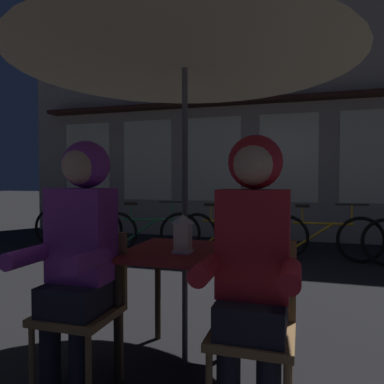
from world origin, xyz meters
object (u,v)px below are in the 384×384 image
Objects in this scene: person_right_hooded at (253,249)px; bicycle_second at (148,232)px; bicycle_nearest at (77,227)px; bicycle_fourth at (322,237)px; person_left_hooded at (79,239)px; lantern at (183,233)px; patio_umbrella at (185,37)px; bicycle_third at (228,235)px; chair_left at (86,300)px; chair_right at (254,318)px; cafe_table at (185,265)px.

bicycle_second is (-2.13, 3.65, -0.50)m from person_right_hooded.
bicycle_nearest is 1.00× the size of bicycle_fourth.
lantern is at bearing 31.93° from person_left_hooded.
patio_umbrella is 3.96m from bicycle_fourth.
bicycle_nearest is at bearing -178.97° from bicycle_fourth.
bicycle_second is (-1.65, 3.22, -1.71)m from patio_umbrella.
bicycle_nearest is at bearing 174.78° from bicycle_second.
bicycle_third is at bearing -172.05° from bicycle_fourth.
chair_left is at bearing -152.96° from lantern.
chair_left is at bearing -55.33° from bicycle_nearest.
chair_left reaches higher than bicycle_third.
lantern reaches higher than bicycle_third.
bicycle_nearest is at bearing 133.52° from chair_right.
bicycle_fourth is at bearing 1.03° from bicycle_nearest.
lantern is 0.14× the size of bicycle_third.
patio_umbrella reaches higher than person_left_hooded.
cafe_table is 3.58m from bicycle_fourth.
lantern is 0.17× the size of person_right_hooded.
patio_umbrella is at bearing 142.45° from chair_right.
lantern is at bearing 145.46° from person_right_hooded.
bicycle_second reaches higher than cafe_table.
lantern is 0.14× the size of bicycle_nearest.
chair_left is 0.62× the size of person_left_hooded.
bicycle_nearest is 2.70m from bicycle_third.
bicycle_second is at bearing 108.06° from chair_left.
patio_umbrella is 2.66× the size of chair_right.
chair_right is 3.70m from bicycle_third.
bicycle_third is (-0.38, 3.35, -0.51)m from lantern.
chair_left is (-0.48, -0.37, -0.15)m from cafe_table.
chair_right is (0.48, -0.37, -1.57)m from patio_umbrella.
chair_right reaches higher than cafe_table.
person_right_hooded reaches higher than bicycle_nearest.
chair_right is at bearing 90.00° from person_right_hooded.
lantern is 0.64m from chair_right.
person_left_hooded is (-0.00, -0.06, 0.36)m from chair_left.
chair_right is at bearing 0.00° from chair_left.
patio_umbrella is 1.38× the size of bicycle_nearest.
person_right_hooded is (0.48, -0.43, 0.21)m from cafe_table.
patio_umbrella is at bearing -62.88° from bicycle_second.
bicycle_nearest is (-2.57, 3.72, -0.14)m from chair_left.
lantern is 4.66m from bicycle_nearest.
bicycle_third is at bearing 88.03° from person_left_hooded.
person_right_hooded is at bearing -41.57° from cafe_table.
bicycle_fourth is at bearing 73.73° from patio_umbrella.
patio_umbrella reaches higher than chair_left.
chair_right is 0.52× the size of bicycle_nearest.
chair_right is 3.83m from bicycle_fourth.
lantern is 0.14× the size of bicycle_second.
cafe_table is at bearing 41.57° from person_left_hooded.
chair_left reaches higher than bicycle_fourth.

